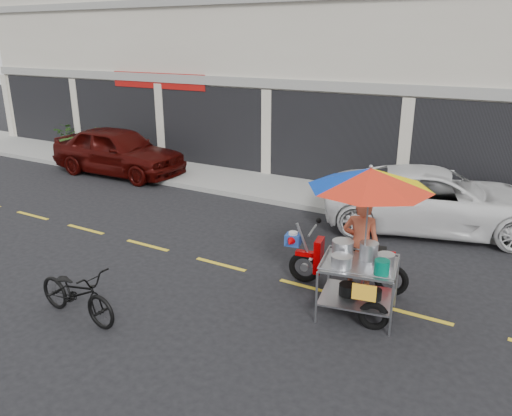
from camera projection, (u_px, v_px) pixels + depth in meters
The scene contains 9 objects.
ground at pixel (309, 287), 9.40m from camera, with size 90.00×90.00×0.00m, color black.
sidewalk at pixel (391, 204), 13.87m from camera, with size 45.00×3.00×0.15m, color gray.
centerline at pixel (309, 287), 9.40m from camera, with size 42.00×0.10×0.01m, color gold.
maroon_sedan at pixel (118, 151), 16.97m from camera, with size 1.93×4.80×1.63m, color #330503.
white_pickup at pixel (437, 200), 12.07m from camera, with size 2.47×5.37×1.49m, color white.
plant_tall at pixel (67, 135), 20.48m from camera, with size 0.94×0.81×1.04m, color #2D541D.
plant_short at pixel (96, 141), 19.42m from camera, with size 0.58×0.58×1.03m, color #2D541D.
near_bicycle at pixel (77, 293), 8.24m from camera, with size 0.62×1.77×0.93m, color black.
food_vendor_rig at pixel (363, 217), 8.30m from camera, with size 2.86×2.32×2.60m.
Camera 1 is at (3.36, -7.77, 4.45)m, focal length 35.00 mm.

